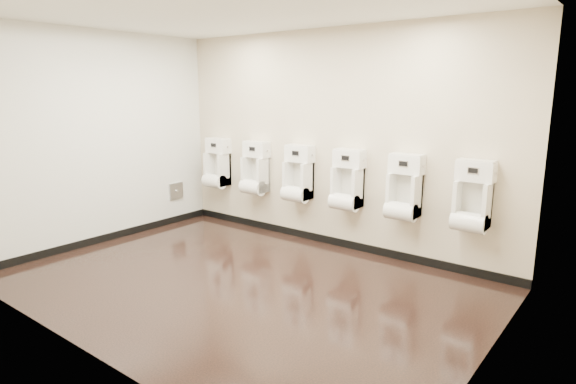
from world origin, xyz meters
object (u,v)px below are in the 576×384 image
access_panel (176,191)px  urinal_5 (472,202)px  urinal_3 (347,185)px  urinal_1 (255,172)px  urinal_2 (298,178)px  urinal_4 (404,192)px  urinal_0 (217,167)px

access_panel → urinal_5: 4.38m
urinal_3 → urinal_1: bearing=180.0°
urinal_2 → urinal_4: same height
urinal_3 → urinal_4: bearing=0.0°
access_panel → urinal_1: 1.39m
urinal_0 → urinal_4: bearing=0.0°
urinal_2 → urinal_0: bearing=180.0°
urinal_0 → urinal_1: (0.79, 0.00, 0.00)m
urinal_3 → urinal_5: (1.54, 0.00, 0.00)m
urinal_4 → urinal_3: bearing=180.0°
access_panel → urinal_1: bearing=18.1°
urinal_2 → urinal_4: bearing=0.0°
urinal_0 → urinal_5: (3.86, 0.00, 0.00)m
urinal_1 → access_panel: bearing=-161.9°
access_panel → urinal_3: (2.81, 0.42, 0.37)m
urinal_0 → urinal_5: size_ratio=1.00×
urinal_4 → urinal_1: bearing=180.0°
urinal_0 → urinal_4: (3.09, 0.00, 0.00)m
urinal_1 → urinal_2: (0.77, 0.00, 0.00)m
urinal_1 → urinal_4: size_ratio=1.00×
urinal_0 → urinal_2: 1.55m
access_panel → urinal_0: (0.49, 0.42, 0.37)m
urinal_4 → urinal_2: bearing=180.0°
urinal_3 → urinal_5: same height
urinal_2 → urinal_3: same height
urinal_2 → urinal_5: size_ratio=1.00×
access_panel → urinal_2: (2.04, 0.42, 0.37)m
access_panel → urinal_5: bearing=5.5°
urinal_0 → urinal_2: size_ratio=1.00×
urinal_1 → urinal_3: size_ratio=1.00×
urinal_1 → urinal_4: (2.30, 0.00, 0.00)m
urinal_5 → access_panel: bearing=-174.5°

